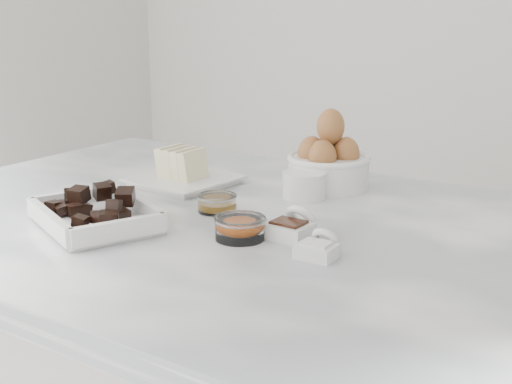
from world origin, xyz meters
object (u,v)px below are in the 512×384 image
butter_plate (182,172)px  salt_spoon (318,247)px  vanilla_spoon (292,227)px  sugar_ramekin (304,184)px  zest_bowl (240,227)px  chocolate_dish (95,212)px  egg_bowl (328,162)px  honey_bowl (217,203)px

butter_plate → salt_spoon: (0.39, -0.19, -0.01)m
butter_plate → vanilla_spoon: bearing=-23.9°
sugar_ramekin → zest_bowl: 0.24m
chocolate_dish → egg_bowl: bearing=65.4°
honey_bowl → zest_bowl: 0.14m
egg_bowl → vanilla_spoon: bearing=-71.8°
egg_bowl → honey_bowl: bearing=-108.4°
honey_bowl → egg_bowl: bearing=71.6°
egg_bowl → salt_spoon: egg_bowl is taller
zest_bowl → salt_spoon: size_ratio=1.20×
chocolate_dish → zest_bowl: bearing=19.4°
sugar_ramekin → egg_bowl: egg_bowl is taller
egg_bowl → sugar_ramekin: bearing=-91.3°
sugar_ramekin → vanilla_spoon: 0.21m
zest_bowl → vanilla_spoon: vanilla_spoon is taller
chocolate_dish → honey_bowl: 0.20m
honey_bowl → vanilla_spoon: 0.17m
butter_plate → vanilla_spoon: butter_plate is taller
chocolate_dish → zest_bowl: (0.21, 0.08, -0.00)m
egg_bowl → honey_bowl: egg_bowl is taller
sugar_ramekin → salt_spoon: (0.16, -0.24, -0.01)m
chocolate_dish → zest_bowl: 0.23m
vanilla_spoon → salt_spoon: vanilla_spoon is taller
chocolate_dish → honey_bowl: size_ratio=3.70×
egg_bowl → vanilla_spoon: size_ratio=1.98×
honey_bowl → salt_spoon: salt_spoon is taller
zest_bowl → chocolate_dish: bearing=-160.6°
sugar_ramekin → vanilla_spoon: vanilla_spoon is taller
chocolate_dish → salt_spoon: bearing=12.4°
butter_plate → egg_bowl: (0.23, 0.13, 0.02)m
honey_bowl → salt_spoon: (0.24, -0.09, -0.00)m
honey_bowl → zest_bowl: (0.11, -0.09, 0.00)m
honey_bowl → vanilla_spoon: vanilla_spoon is taller
chocolate_dish → vanilla_spoon: chocolate_dish is taller
zest_bowl → salt_spoon: salt_spoon is taller
egg_bowl → vanilla_spoon: 0.29m
chocolate_dish → vanilla_spoon: bearing=24.4°
vanilla_spoon → salt_spoon: size_ratio=1.19×
zest_bowl → vanilla_spoon: 0.07m
chocolate_dish → egg_bowl: egg_bowl is taller
butter_plate → egg_bowl: bearing=29.1°
egg_bowl → zest_bowl: 0.32m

